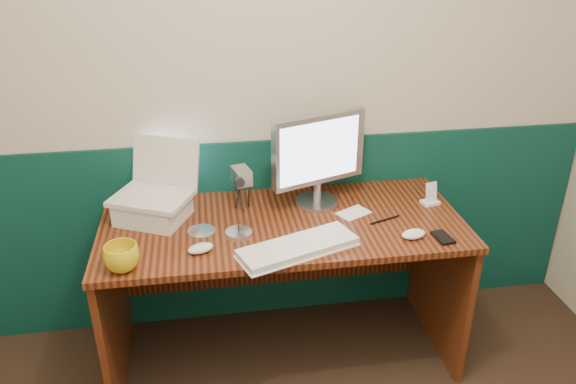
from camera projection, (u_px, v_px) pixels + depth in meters
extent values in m
cube|color=beige|center=(245.00, 90.00, 2.57)|extent=(3.50, 0.04, 2.50)
cube|color=#083735|center=(250.00, 232.00, 2.89)|extent=(3.48, 0.02, 1.00)
cube|color=#361309|center=(283.00, 291.00, 2.65)|extent=(1.60, 0.70, 0.75)
cube|color=silver|center=(153.00, 209.00, 2.48)|extent=(0.36, 0.33, 0.10)
cube|color=white|center=(298.00, 248.00, 2.26)|extent=(0.51, 0.32, 0.03)
ellipsoid|color=white|center=(414.00, 234.00, 2.35)|extent=(0.12, 0.09, 0.04)
ellipsoid|color=silver|center=(201.00, 248.00, 2.25)|extent=(0.12, 0.10, 0.04)
imported|color=gold|center=(122.00, 257.00, 2.12)|extent=(0.17, 0.17, 0.11)
cylinder|color=silver|center=(239.00, 234.00, 2.37)|extent=(0.11, 0.11, 0.02)
cylinder|color=silver|center=(201.00, 231.00, 2.41)|extent=(0.12, 0.12, 0.00)
cylinder|color=black|center=(385.00, 220.00, 2.49)|extent=(0.15, 0.06, 0.01)
cube|color=silver|center=(353.00, 213.00, 2.55)|extent=(0.17, 0.15, 0.00)
cube|color=white|center=(430.00, 202.00, 2.64)|extent=(0.09, 0.08, 0.01)
cube|color=white|center=(431.00, 192.00, 2.61)|extent=(0.06, 0.04, 0.09)
cube|color=black|center=(443.00, 237.00, 2.35)|extent=(0.08, 0.11, 0.01)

